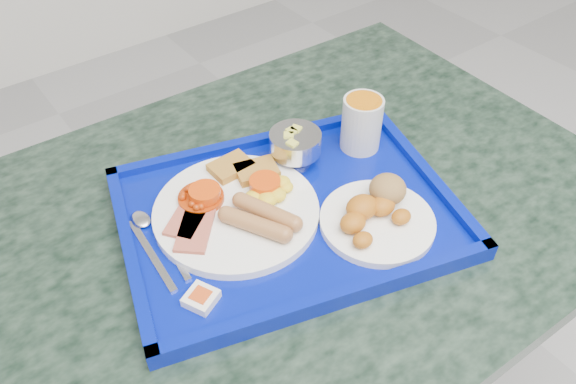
# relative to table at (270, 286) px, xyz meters

# --- Properties ---
(table) EXTENTS (1.18, 0.81, 0.72)m
(table) POSITION_rel_table_xyz_m (0.00, 0.00, 0.00)
(table) COLOR gray
(table) RESTS_ON floor
(tray) EXTENTS (0.58, 0.49, 0.03)m
(tray) POSITION_rel_table_xyz_m (0.02, -0.03, 0.20)
(tray) COLOR #031292
(tray) RESTS_ON table
(main_plate) EXTENTS (0.25, 0.25, 0.04)m
(main_plate) POSITION_rel_table_xyz_m (-0.04, 0.02, 0.22)
(main_plate) COLOR white
(main_plate) RESTS_ON tray
(bread_plate) EXTENTS (0.17, 0.17, 0.06)m
(bread_plate) POSITION_rel_table_xyz_m (0.11, -0.12, 0.22)
(bread_plate) COLOR white
(bread_plate) RESTS_ON tray
(fruit_bowl) EXTENTS (0.09, 0.09, 0.06)m
(fruit_bowl) POSITION_rel_table_xyz_m (0.10, 0.06, 0.24)
(fruit_bowl) COLOR silver
(fruit_bowl) RESTS_ON tray
(juice_cup) EXTENTS (0.07, 0.07, 0.10)m
(juice_cup) POSITION_rel_table_xyz_m (0.22, 0.03, 0.25)
(juice_cup) COLOR silver
(juice_cup) RESTS_ON tray
(spoon) EXTENTS (0.04, 0.16, 0.01)m
(spoon) POSITION_rel_table_xyz_m (-0.17, 0.07, 0.21)
(spoon) COLOR silver
(spoon) RESTS_ON tray
(knife) EXTENTS (0.02, 0.15, 0.00)m
(knife) POSITION_rel_table_xyz_m (-0.19, 0.02, 0.20)
(knife) COLOR silver
(knife) RESTS_ON tray
(jam_packet) EXTENTS (0.05, 0.05, 0.02)m
(jam_packet) POSITION_rel_table_xyz_m (-0.17, -0.09, 0.21)
(jam_packet) COLOR white
(jam_packet) RESTS_ON tray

